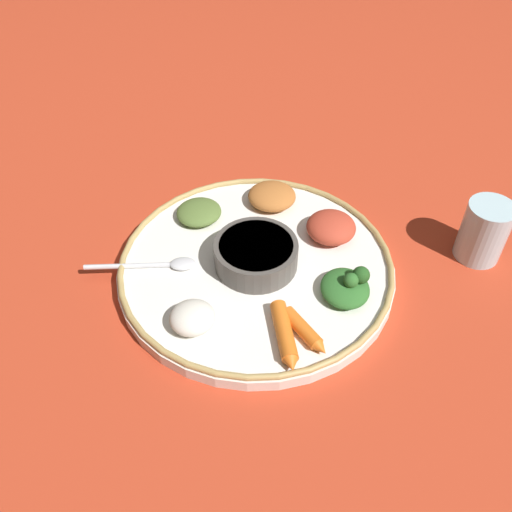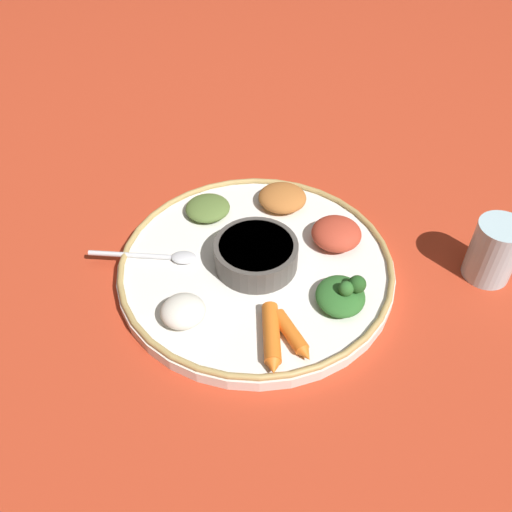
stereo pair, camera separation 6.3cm
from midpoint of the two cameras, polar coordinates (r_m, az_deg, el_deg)
name	(u,v)px [view 1 (the left image)]	position (r m, az deg, el deg)	size (l,w,h in m)	color
ground_plane	(256,273)	(0.75, -2.39, -1.82)	(2.40, 2.40, 0.00)	#B7381E
platter	(256,268)	(0.74, -2.41, -1.38)	(0.37, 0.37, 0.02)	white
platter_rim	(256,262)	(0.74, -2.43, -0.77)	(0.36, 0.36, 0.01)	tan
center_bowl	(256,253)	(0.72, -2.47, 0.15)	(0.11, 0.11, 0.04)	#4C4742
spoon	(159,265)	(0.75, -12.31, -0.99)	(0.08, 0.14, 0.01)	silver
greens_pile	(348,284)	(0.70, 6.90, -3.02)	(0.09, 0.09, 0.04)	#2D6628
carrot_near_spoon	(285,335)	(0.65, 0.19, -8.27)	(0.09, 0.07, 0.02)	orange
carrot_outer	(305,331)	(0.65, 2.30, -7.85)	(0.05, 0.07, 0.02)	orange
mound_berbere_red	(331,227)	(0.77, 5.42, 2.87)	(0.07, 0.07, 0.03)	#B73D28
mound_chickpea	(272,196)	(0.82, -0.54, 6.09)	(0.07, 0.07, 0.03)	#B2662D
mound_collards	(199,212)	(0.81, -8.09, 4.39)	(0.06, 0.06, 0.02)	#567033
mound_rice_white	(192,318)	(0.67, -9.25, -6.39)	(0.05, 0.05, 0.03)	silver
drinking_glass	(483,235)	(0.80, 20.19, 1.99)	(0.06, 0.06, 0.09)	silver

